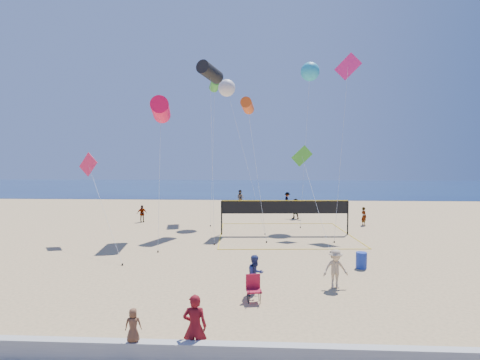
{
  "coord_description": "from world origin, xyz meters",
  "views": [
    {
      "loc": [
        0.96,
        -12.26,
        5.26
      ],
      "look_at": [
        0.2,
        2.0,
        4.51
      ],
      "focal_mm": 28.0,
      "sensor_mm": 36.0,
      "label": 1
    }
  ],
  "objects_px": {
    "camp_chair": "(253,287)",
    "volleyball_net": "(285,211)",
    "woman": "(195,327)",
    "trash_barrel": "(361,260)"
  },
  "relations": [
    {
      "from": "camp_chair",
      "to": "volleyball_net",
      "type": "distance_m",
      "value": 13.0
    },
    {
      "from": "camp_chair",
      "to": "volleyball_net",
      "type": "relative_size",
      "value": 0.11
    },
    {
      "from": "woman",
      "to": "trash_barrel",
      "type": "relative_size",
      "value": 2.23
    },
    {
      "from": "woman",
      "to": "camp_chair",
      "type": "height_order",
      "value": "woman"
    },
    {
      "from": "trash_barrel",
      "to": "woman",
      "type": "bearing_deg",
      "value": -127.34
    },
    {
      "from": "woman",
      "to": "volleyball_net",
      "type": "distance_m",
      "value": 17.29
    },
    {
      "from": "trash_barrel",
      "to": "volleyball_net",
      "type": "bearing_deg",
      "value": 111.3
    },
    {
      "from": "camp_chair",
      "to": "trash_barrel",
      "type": "xyz_separation_m",
      "value": [
        5.19,
        4.62,
        -0.17
      ]
    },
    {
      "from": "trash_barrel",
      "to": "volleyball_net",
      "type": "height_order",
      "value": "volleyball_net"
    },
    {
      "from": "woman",
      "to": "trash_barrel",
      "type": "height_order",
      "value": "woman"
    }
  ]
}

